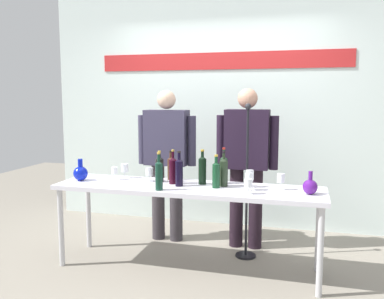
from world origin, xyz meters
The scene contains 24 objects.
ground_plane centered at (0.00, 0.00, 0.00)m, with size 10.00×10.00×0.00m, color gray.
back_wall centered at (0.00, 1.47, 1.50)m, with size 4.31×0.11×3.00m.
display_table centered at (0.00, 0.00, 0.71)m, with size 2.41×0.60×0.77m.
decanter_blue_left centered at (-1.05, -0.03, 0.84)m, with size 0.14×0.14×0.21m.
decanter_blue_right centered at (1.05, -0.03, 0.83)m, with size 0.12×0.12×0.19m.
presenter_left centered at (-0.43, 0.69, 0.94)m, with size 0.65×0.22×1.63m.
presenter_right centered at (0.43, 0.69, 0.95)m, with size 0.63×0.22×1.65m.
wine_bottle_0 centered at (-0.24, 0.24, 0.89)m, with size 0.06×0.06×0.28m.
wine_bottle_1 centered at (-0.16, 0.06, 0.90)m, with size 0.07×0.07×0.32m.
wine_bottle_2 centered at (-0.07, -0.02, 0.90)m, with size 0.07×0.07×0.32m.
wine_bottle_3 centered at (0.29, 0.20, 0.91)m, with size 0.07×0.07×0.33m.
wine_bottle_4 centered at (0.26, 0.00, 0.90)m, with size 0.07×0.07×0.29m.
wine_bottle_5 centered at (0.31, 0.08, 0.90)m, with size 0.08×0.08×0.32m.
wine_bottle_6 centered at (0.11, 0.12, 0.91)m, with size 0.07×0.07×0.32m.
wine_bottle_7 centered at (-0.31, 0.11, 0.90)m, with size 0.08×0.08×0.29m.
wine_bottle_8 centered at (-0.19, -0.22, 0.91)m, with size 0.06×0.06×0.33m.
wine_glass_left_0 centered at (-0.41, 0.11, 0.86)m, with size 0.07×0.07×0.13m.
wine_glass_left_1 centered at (-0.70, 0.19, 0.87)m, with size 0.07×0.07×0.14m.
wine_glass_left_2 centered at (-0.76, 0.08, 0.86)m, with size 0.06×0.06×0.13m.
wine_glass_right_0 centered at (0.81, 0.07, 0.87)m, with size 0.06×0.06×0.14m.
wine_glass_right_1 centered at (0.55, -0.02, 0.88)m, with size 0.07×0.07×0.15m.
wine_glass_right_2 centered at (0.54, 0.10, 0.88)m, with size 0.07×0.07×0.15m.
wine_glass_right_3 centered at (0.57, -0.16, 0.86)m, with size 0.07×0.07×0.13m.
microphone_stand centered at (0.48, 0.42, 0.50)m, with size 0.20×0.20×1.50m.
Camera 1 is at (1.00, -3.49, 1.56)m, focal length 38.65 mm.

